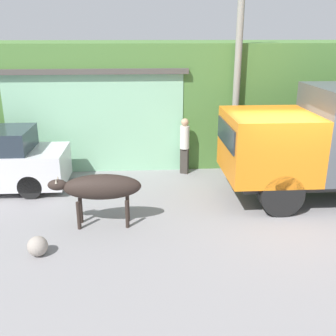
{
  "coord_description": "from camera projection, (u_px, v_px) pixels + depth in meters",
  "views": [
    {
      "loc": [
        -3.5,
        -8.78,
        4.29
      ],
      "look_at": [
        -2.91,
        0.21,
        1.16
      ],
      "focal_mm": 42.0,
      "sensor_mm": 36.0,
      "label": 1
    }
  ],
  "objects": [
    {
      "name": "brown_cow",
      "position": [
        100.0,
        188.0,
        8.93
      ],
      "size": [
        2.1,
        0.59,
        1.25
      ],
      "rotation": [
        0.0,
        0.0,
        0.06
      ],
      "color": "#2D231E",
      "rests_on": "ground_plane"
    },
    {
      "name": "roadside_rock",
      "position": [
        38.0,
        246.0,
        7.92
      ],
      "size": [
        0.41,
        0.41,
        0.41
      ],
      "color": "gray",
      "rests_on": "ground_plane"
    },
    {
      "name": "building_backdrop",
      "position": [
        99.0,
        114.0,
        13.37
      ],
      "size": [
        5.81,
        2.7,
        3.26
      ],
      "color": "#8CC69E",
      "rests_on": "ground_plane"
    },
    {
      "name": "hillside_embankment",
      "position": [
        234.0,
        96.0,
        14.97
      ],
      "size": [
        32.0,
        5.3,
        3.97
      ],
      "color": "#4C7A38",
      "rests_on": "ground_plane"
    },
    {
      "name": "utility_pole",
      "position": [
        238.0,
        58.0,
        11.68
      ],
      "size": [
        0.9,
        0.21,
        6.87
      ],
      "color": "gray",
      "rests_on": "ground_plane"
    },
    {
      "name": "pedestrian_on_hill",
      "position": [
        185.0,
        143.0,
        12.3
      ],
      "size": [
        0.38,
        0.38,
        1.78
      ],
      "rotation": [
        0.0,
        0.0,
        2.73
      ],
      "color": "#38332D",
      "rests_on": "ground_plane"
    },
    {
      "name": "ground_plane",
      "position": [
        283.0,
        212.0,
        9.9
      ],
      "size": [
        60.0,
        60.0,
        0.0
      ],
      "primitive_type": "plane",
      "color": "gray"
    }
  ]
}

